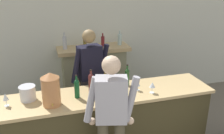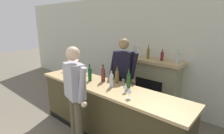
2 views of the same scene
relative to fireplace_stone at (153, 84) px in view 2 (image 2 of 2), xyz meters
name	(u,v)px [view 2 (image 2 of 2)]	position (x,y,z in m)	size (l,w,h in m)	color
wall_back_panel	(161,52)	(0.03, 0.26, 0.74)	(12.00, 0.07, 2.75)	beige
bar_counter	(106,111)	(-0.14, -1.49, -0.14)	(3.05, 0.68, 0.99)	#3E361E
fireplace_stone	(153,84)	(0.00, 0.00, 0.00)	(1.36, 0.52, 1.56)	gray
potted_plant_corner	(76,82)	(-2.41, -0.45, -0.38)	(0.43, 0.46, 0.70)	#93613E
person_customer	(75,96)	(-0.24, -2.08, 0.32)	(0.64, 0.37, 1.73)	#4D4633
person_bartender	(123,77)	(-0.24, -0.86, 0.34)	(0.65, 0.36, 1.76)	#413C44
copper_dispenser	(74,68)	(-0.88, -1.61, 0.58)	(0.23, 0.27, 0.44)	#AE7041
ice_bucket_steel	(74,69)	(-1.18, -1.38, 0.45)	(0.22, 0.22, 0.20)	silver
wine_bottle_merlot_tall	(117,76)	(-0.08, -1.26, 0.49)	(0.07, 0.07, 0.30)	brown
wine_bottle_rose_blush	(90,73)	(-0.55, -1.49, 0.50)	(0.07, 0.07, 0.33)	#0F4422
wine_bottle_cabernet_heavy	(111,80)	(-0.02, -1.47, 0.49)	(0.07, 0.07, 0.30)	#AAAEB5
wine_bottle_burgundy_dark	(103,74)	(-0.33, -1.36, 0.50)	(0.08, 0.08, 0.33)	#592423
wine_bottle_port_short	(129,80)	(0.22, -1.31, 0.50)	(0.07, 0.07, 0.33)	#1B411B
wine_glass_front_right	(87,69)	(-0.87, -1.28, 0.48)	(0.08, 0.08, 0.17)	silver
wine_glass_near_bucket	(64,67)	(-1.44, -1.47, 0.48)	(0.07, 0.07, 0.18)	silver
wine_glass_mid_counter	(125,87)	(0.31, -1.52, 0.45)	(0.07, 0.07, 0.14)	silver
wine_glass_by_dispenser	(129,91)	(0.48, -1.65, 0.47)	(0.08, 0.08, 0.16)	silver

